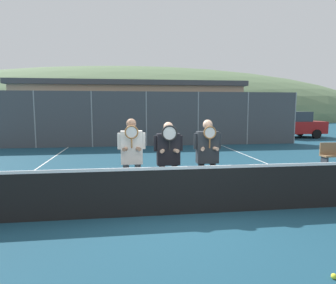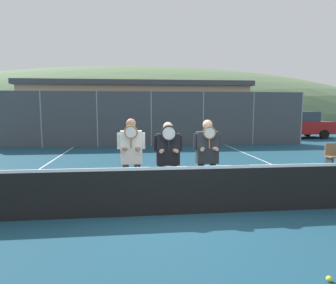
% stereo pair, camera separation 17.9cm
% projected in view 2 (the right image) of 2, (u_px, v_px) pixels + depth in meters
% --- Properties ---
extents(ground_plane, '(120.00, 120.00, 0.00)m').
position_uv_depth(ground_plane, '(180.00, 214.00, 5.70)').
color(ground_plane, navy).
extents(hill_distant, '(94.79, 52.66, 18.43)m').
position_uv_depth(hill_distant, '(140.00, 118.00, 57.98)').
color(hill_distant, '#5B7551').
rests_on(hill_distant, ground_plane).
extents(clubhouse_building, '(16.93, 5.50, 3.96)m').
position_uv_depth(clubhouse_building, '(137.00, 108.00, 23.55)').
color(clubhouse_building, tan).
rests_on(clubhouse_building, ground_plane).
extents(fence_back, '(16.76, 0.06, 2.86)m').
position_uv_depth(fence_back, '(151.00, 119.00, 15.69)').
color(fence_back, gray).
rests_on(fence_back, ground_plane).
extents(tennis_net, '(10.77, 0.09, 1.03)m').
position_uv_depth(tennis_net, '(180.00, 190.00, 5.65)').
color(tennis_net, gray).
rests_on(tennis_net, ground_plane).
extents(court_line_left_sideline, '(0.05, 16.00, 0.01)m').
position_uv_depth(court_line_left_sideline, '(20.00, 181.00, 8.23)').
color(court_line_left_sideline, white).
rests_on(court_line_left_sideline, ground_plane).
extents(court_line_right_sideline, '(0.05, 16.00, 0.01)m').
position_uv_depth(court_line_right_sideline, '(296.00, 174.00, 9.09)').
color(court_line_right_sideline, white).
rests_on(court_line_right_sideline, ground_plane).
extents(player_leftmost, '(0.58, 0.34, 1.80)m').
position_uv_depth(player_leftmost, '(131.00, 154.00, 6.22)').
color(player_leftmost, '#56565B').
rests_on(player_leftmost, ground_plane).
extents(player_center_left, '(0.61, 0.34, 1.73)m').
position_uv_depth(player_center_left, '(168.00, 155.00, 6.26)').
color(player_center_left, black).
rests_on(player_center_left, ground_plane).
extents(player_center_right, '(0.59, 0.34, 1.77)m').
position_uv_depth(player_center_right, '(207.00, 154.00, 6.34)').
color(player_center_right, black).
rests_on(player_center_right, ground_plane).
extents(car_far_left, '(4.04, 1.97, 1.66)m').
position_uv_depth(car_far_left, '(61.00, 127.00, 18.29)').
color(car_far_left, maroon).
rests_on(car_far_left, ground_plane).
extents(car_left_of_center, '(4.44, 2.02, 1.88)m').
position_uv_depth(car_left_of_center, '(142.00, 125.00, 18.73)').
color(car_left_of_center, '#285638').
rests_on(car_left_of_center, ground_plane).
extents(car_center, '(4.16, 2.07, 1.72)m').
position_uv_depth(car_center, '(219.00, 125.00, 19.54)').
color(car_center, slate).
rests_on(car_center, ground_plane).
extents(car_right_of_center, '(4.73, 2.07, 1.75)m').
position_uv_depth(car_right_of_center, '(294.00, 124.00, 19.95)').
color(car_right_of_center, maroon).
rests_on(car_right_of_center, ground_plane).
extents(tennis_ball_on_court, '(0.07, 0.07, 0.07)m').
position_uv_depth(tennis_ball_on_court, '(329.00, 279.00, 3.50)').
color(tennis_ball_on_court, '#CCDB33').
rests_on(tennis_ball_on_court, ground_plane).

